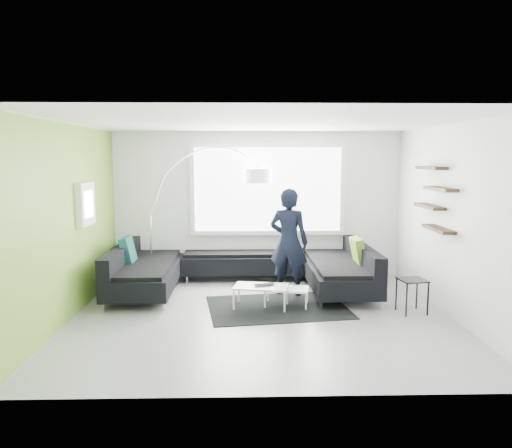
% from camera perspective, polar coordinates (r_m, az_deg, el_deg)
% --- Properties ---
extents(ground, '(5.50, 5.50, 0.00)m').
position_cam_1_polar(ground, '(7.46, 0.69, -10.43)').
color(ground, gray).
rests_on(ground, ground).
extents(room_shell, '(5.54, 5.04, 2.82)m').
position_cam_1_polar(room_shell, '(7.31, 0.95, 3.69)').
color(room_shell, silver).
rests_on(room_shell, ground).
extents(sectional_sofa, '(4.37, 2.72, 0.94)m').
position_cam_1_polar(sectional_sofa, '(8.81, -1.54, -4.81)').
color(sectional_sofa, black).
rests_on(sectional_sofa, ground).
extents(rug, '(2.30, 1.81, 0.01)m').
position_cam_1_polar(rug, '(7.84, 2.47, -9.47)').
color(rug, black).
rests_on(rug, ground).
extents(coffee_table, '(1.15, 0.79, 0.34)m').
position_cam_1_polar(coffee_table, '(7.84, 2.04, -8.22)').
color(coffee_table, silver).
rests_on(coffee_table, ground).
extents(arc_lamp, '(2.55, 1.62, 2.51)m').
position_cam_1_polar(arc_lamp, '(9.11, -12.00, 0.79)').
color(arc_lamp, silver).
rests_on(arc_lamp, ground).
extents(side_table, '(0.42, 0.42, 0.51)m').
position_cam_1_polar(side_table, '(7.87, 17.38, -7.86)').
color(side_table, black).
rests_on(side_table, ground).
extents(person, '(0.95, 0.88, 1.81)m').
position_cam_1_polar(person, '(8.37, 3.76, -2.06)').
color(person, black).
rests_on(person, ground).
extents(laptop, '(0.46, 0.41, 0.03)m').
position_cam_1_polar(laptop, '(7.71, 1.09, -7.06)').
color(laptop, black).
rests_on(laptop, coffee_table).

